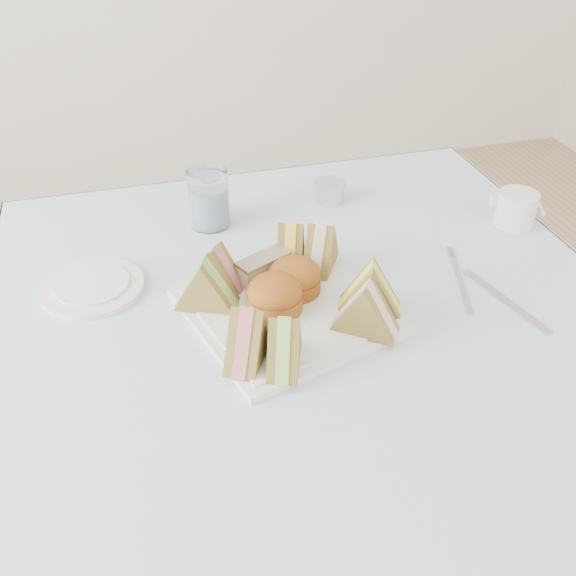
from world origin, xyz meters
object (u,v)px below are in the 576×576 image
object	(u,v)px
water_glass	(209,198)
table	(308,460)
creamer_jug	(516,209)
serving_plate	(288,310)

from	to	relation	value
water_glass	table	bearing A→B (deg)	-69.95
table	creamer_jug	size ratio (longest dim) A/B	11.94
table	creamer_jug	bearing A→B (deg)	18.13
table	water_glass	world-z (taller)	water_glass
serving_plate	creamer_jug	distance (m)	0.52
table	serving_plate	world-z (taller)	serving_plate
water_glass	creamer_jug	xyz separation A→B (m)	(0.56, -0.16, -0.02)
serving_plate	water_glass	xyz separation A→B (m)	(-0.07, 0.31, 0.05)
serving_plate	creamer_jug	bearing A→B (deg)	1.69
serving_plate	water_glass	distance (m)	0.32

